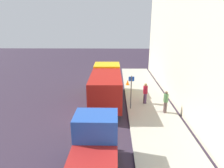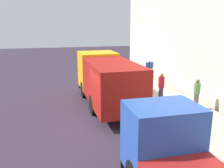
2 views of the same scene
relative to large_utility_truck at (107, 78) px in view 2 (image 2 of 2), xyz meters
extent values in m
plane|color=#2F2433|center=(-1.27, -2.42, -1.62)|extent=(80.00, 80.00, 0.00)
cube|color=#A5A394|center=(3.58, -2.42, -1.56)|extent=(3.70, 30.00, 0.12)
cube|color=#F2B00F|center=(-0.04, 2.41, 0.08)|extent=(2.43, 2.38, 2.34)
cube|color=black|center=(-0.05, 3.57, 0.36)|extent=(2.01, 0.09, 1.31)
cube|color=maroon|center=(0.02, -1.25, 0.02)|extent=(2.47, 5.03, 2.21)
cube|color=black|center=(-0.06, 3.65, -1.33)|extent=(2.30, 0.15, 0.24)
cylinder|color=black|center=(-1.07, 1.93, -1.09)|extent=(0.32, 1.07, 1.07)
cylinder|color=black|center=(1.02, 1.96, -1.09)|extent=(0.32, 1.07, 1.07)
cylinder|color=black|center=(-1.03, -1.27, -1.09)|extent=(0.32, 1.07, 1.07)
cylinder|color=black|center=(1.06, -1.24, -1.09)|extent=(0.32, 1.07, 1.07)
cube|color=#234BA6|center=(-0.14, -7.52, -0.10)|extent=(2.05, 1.56, 1.97)
cube|color=black|center=(-0.14, -6.77, 0.14)|extent=(1.71, 0.07, 1.11)
cube|color=black|center=(-0.14, -6.69, -1.33)|extent=(1.96, 0.13, 0.24)
cylinder|color=#4D3655|center=(3.27, -0.47, -1.06)|extent=(0.28, 0.28, 0.88)
cylinder|color=maroon|center=(3.27, -0.47, -0.30)|extent=(0.38, 0.38, 0.64)
sphere|color=olive|center=(3.27, -0.47, 0.13)|extent=(0.23, 0.23, 0.23)
cylinder|color=brown|center=(4.52, -2.24, -1.07)|extent=(0.31, 0.31, 0.87)
cylinder|color=#4E7E4B|center=(4.52, -2.24, -0.33)|extent=(0.41, 0.41, 0.62)
sphere|color=brown|center=(4.52, -2.24, 0.09)|extent=(0.21, 0.21, 0.21)
cone|color=orange|center=(2.11, 4.62, -1.22)|extent=(0.39, 0.39, 0.56)
cylinder|color=#4C5156|center=(1.99, -1.57, -0.16)|extent=(0.08, 0.08, 2.68)
cube|color=blue|center=(1.99, -1.55, 0.93)|extent=(0.44, 0.03, 0.36)
camera|label=1|loc=(0.75, -15.71, 4.96)|focal=31.17mm
camera|label=2|loc=(-3.12, -13.31, 3.08)|focal=38.73mm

